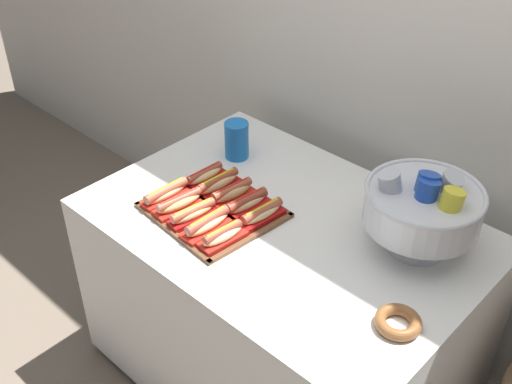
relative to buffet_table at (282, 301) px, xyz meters
The scene contains 17 objects.
ground_plane 0.40m from the buffet_table, ahead, with size 10.00×10.00×0.00m, color #7A6B5B.
back_wall 1.08m from the buffet_table, 90.00° to the left, with size 6.00×0.10×2.60m, color silver.
buffet_table is the anchor object (origin of this frame).
serving_tray 0.44m from the buffet_table, 149.48° to the right, with size 0.43×0.39×0.01m.
hot_dog_0 0.57m from the buffet_table, 152.16° to the right, with size 0.06×0.18×0.06m.
hot_dog_1 0.53m from the buffet_table, 145.59° to the right, with size 0.09×0.19×0.06m.
hot_dog_2 0.50m from the buffet_table, 136.47° to the right, with size 0.08×0.18×0.06m.
hot_dog_3 0.47m from the buffet_table, 123.80° to the right, with size 0.07×0.19×0.06m.
hot_dog_4 0.46m from the buffet_table, 107.12° to the right, with size 0.08×0.17×0.06m.
hot_dog_5 0.53m from the buffet_table, behind, with size 0.07×0.17×0.06m.
hot_dog_6 0.49m from the buffet_table, behind, with size 0.07×0.18×0.06m.
hot_dog_7 0.45m from the buffet_table, 168.45° to the right, with size 0.08×0.17×0.06m.
hot_dog_8 0.42m from the buffet_table, 159.59° to the right, with size 0.08×0.17×0.06m.
hot_dog_9 0.40m from the buffet_table, 134.78° to the right, with size 0.07×0.17×0.06m.
punch_bowl 0.67m from the buffet_table, 25.57° to the left, with size 0.36×0.36×0.28m.
cup_stack 0.61m from the buffet_table, 155.94° to the left, with size 0.09×0.09×0.14m.
donut 0.66m from the buffet_table, 14.73° to the right, with size 0.13×0.13×0.03m.
Camera 1 is at (1.05, -1.26, 2.05)m, focal length 44.60 mm.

